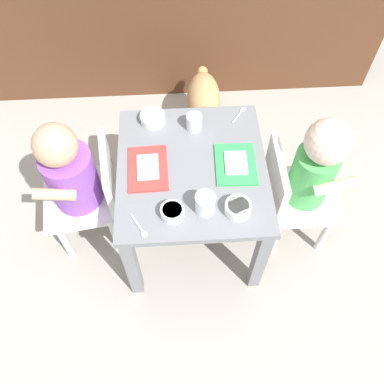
{
  "coord_description": "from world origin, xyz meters",
  "views": [
    {
      "loc": [
        -0.05,
        -0.86,
        1.6
      ],
      "look_at": [
        0.0,
        0.0,
        0.3
      ],
      "focal_mm": 38.02,
      "sensor_mm": 36.0,
      "label": 1
    }
  ],
  "objects_px": {
    "veggie_bowl_near": "(172,212)",
    "food_tray_right": "(236,165)",
    "water_cup_right": "(205,204)",
    "cereal_bowl_right_side": "(238,208)",
    "seated_child_left": "(74,176)",
    "dog": "(204,105)",
    "spoon_by_right_tray": "(240,113)",
    "veggie_bowl_far": "(153,118)",
    "spoon_by_left_tray": "(140,228)",
    "seated_child_right": "(310,172)",
    "water_cup_left": "(194,123)",
    "dining_table": "(192,180)",
    "food_tray_left": "(148,169)"
  },
  "relations": [
    {
      "from": "seated_child_right",
      "to": "water_cup_left",
      "type": "bearing_deg",
      "value": 153.3
    },
    {
      "from": "water_cup_left",
      "to": "cereal_bowl_right_side",
      "type": "distance_m",
      "value": 0.39
    },
    {
      "from": "seated_child_left",
      "to": "dog",
      "type": "height_order",
      "value": "seated_child_left"
    },
    {
      "from": "dog",
      "to": "water_cup_right",
      "type": "distance_m",
      "value": 0.76
    },
    {
      "from": "seated_child_right",
      "to": "water_cup_right",
      "type": "xyz_separation_m",
      "value": [
        -0.39,
        -0.15,
        0.07
      ]
    },
    {
      "from": "veggie_bowl_near",
      "to": "food_tray_left",
      "type": "bearing_deg",
      "value": 113.15
    },
    {
      "from": "food_tray_right",
      "to": "water_cup_right",
      "type": "xyz_separation_m",
      "value": [
        -0.12,
        -0.17,
        0.03
      ]
    },
    {
      "from": "dining_table",
      "to": "spoon_by_left_tray",
      "type": "xyz_separation_m",
      "value": [
        -0.18,
        -0.23,
        0.09
      ]
    },
    {
      "from": "water_cup_left",
      "to": "veggie_bowl_far",
      "type": "relative_size",
      "value": 0.66
    },
    {
      "from": "seated_child_right",
      "to": "spoon_by_right_tray",
      "type": "xyz_separation_m",
      "value": [
        -0.23,
        0.27,
        0.04
      ]
    },
    {
      "from": "food_tray_left",
      "to": "spoon_by_right_tray",
      "type": "height_order",
      "value": "food_tray_left"
    },
    {
      "from": "water_cup_right",
      "to": "dog",
      "type": "bearing_deg",
      "value": 85.46
    },
    {
      "from": "seated_child_right",
      "to": "cereal_bowl_right_side",
      "type": "height_order",
      "value": "seated_child_right"
    },
    {
      "from": "veggie_bowl_near",
      "to": "spoon_by_right_tray",
      "type": "distance_m",
      "value": 0.51
    },
    {
      "from": "veggie_bowl_far",
      "to": "spoon_by_right_tray",
      "type": "bearing_deg",
      "value": 3.25
    },
    {
      "from": "dog",
      "to": "veggie_bowl_near",
      "type": "bearing_deg",
      "value": -102.68
    },
    {
      "from": "water_cup_right",
      "to": "cereal_bowl_right_side",
      "type": "bearing_deg",
      "value": -7.58
    },
    {
      "from": "food_tray_right",
      "to": "spoon_by_left_tray",
      "type": "distance_m",
      "value": 0.41
    },
    {
      "from": "veggie_bowl_far",
      "to": "water_cup_left",
      "type": "bearing_deg",
      "value": -15.51
    },
    {
      "from": "seated_child_right",
      "to": "food_tray_left",
      "type": "relative_size",
      "value": 3.33
    },
    {
      "from": "spoon_by_right_tray",
      "to": "water_cup_left",
      "type": "bearing_deg",
      "value": -161.13
    },
    {
      "from": "water_cup_right",
      "to": "seated_child_left",
      "type": "bearing_deg",
      "value": 156.84
    },
    {
      "from": "seated_child_right",
      "to": "veggie_bowl_far",
      "type": "bearing_deg",
      "value": 156.2
    },
    {
      "from": "dog",
      "to": "water_cup_right",
      "type": "height_order",
      "value": "water_cup_right"
    },
    {
      "from": "water_cup_right",
      "to": "veggie_bowl_near",
      "type": "height_order",
      "value": "water_cup_right"
    },
    {
      "from": "food_tray_left",
      "to": "veggie_bowl_far",
      "type": "distance_m",
      "value": 0.23
    },
    {
      "from": "veggie_bowl_near",
      "to": "food_tray_right",
      "type": "bearing_deg",
      "value": 39.09
    },
    {
      "from": "water_cup_left",
      "to": "water_cup_right",
      "type": "relative_size",
      "value": 0.85
    },
    {
      "from": "dog",
      "to": "spoon_by_left_tray",
      "type": "height_order",
      "value": "spoon_by_left_tray"
    },
    {
      "from": "water_cup_left",
      "to": "veggie_bowl_far",
      "type": "height_order",
      "value": "water_cup_left"
    },
    {
      "from": "dog",
      "to": "food_tray_right",
      "type": "height_order",
      "value": "food_tray_right"
    },
    {
      "from": "seated_child_left",
      "to": "water_cup_right",
      "type": "bearing_deg",
      "value": -23.16
    },
    {
      "from": "dog",
      "to": "spoon_by_right_tray",
      "type": "distance_m",
      "value": 0.39
    },
    {
      "from": "water_cup_right",
      "to": "cereal_bowl_right_side",
      "type": "height_order",
      "value": "water_cup_right"
    },
    {
      "from": "food_tray_right",
      "to": "veggie_bowl_far",
      "type": "distance_m",
      "value": 0.37
    },
    {
      "from": "water_cup_right",
      "to": "cereal_bowl_right_side",
      "type": "xyz_separation_m",
      "value": [
        0.11,
        -0.01,
        -0.01
      ]
    },
    {
      "from": "dining_table",
      "to": "veggie_bowl_far",
      "type": "distance_m",
      "value": 0.28
    },
    {
      "from": "veggie_bowl_near",
      "to": "spoon_by_right_tray",
      "type": "bearing_deg",
      "value": 57.78
    },
    {
      "from": "water_cup_left",
      "to": "water_cup_right",
      "type": "bearing_deg",
      "value": -87.9
    },
    {
      "from": "food_tray_right",
      "to": "spoon_by_right_tray",
      "type": "relative_size",
      "value": 2.14
    },
    {
      "from": "food_tray_left",
      "to": "cereal_bowl_right_side",
      "type": "distance_m",
      "value": 0.35
    },
    {
      "from": "dining_table",
      "to": "water_cup_right",
      "type": "height_order",
      "value": "water_cup_right"
    },
    {
      "from": "food_tray_left",
      "to": "cereal_bowl_right_side",
      "type": "relative_size",
      "value": 2.34
    },
    {
      "from": "water_cup_left",
      "to": "spoon_by_left_tray",
      "type": "height_order",
      "value": "water_cup_left"
    },
    {
      "from": "seated_child_left",
      "to": "food_tray_right",
      "type": "relative_size",
      "value": 3.5
    },
    {
      "from": "water_cup_left",
      "to": "spoon_by_right_tray",
      "type": "bearing_deg",
      "value": 18.87
    },
    {
      "from": "spoon_by_right_tray",
      "to": "dining_table",
      "type": "bearing_deg",
      "value": -129.2
    },
    {
      "from": "food_tray_left",
      "to": "spoon_by_right_tray",
      "type": "bearing_deg",
      "value": 35.17
    },
    {
      "from": "veggie_bowl_far",
      "to": "spoon_by_left_tray",
      "type": "height_order",
      "value": "veggie_bowl_far"
    },
    {
      "from": "dining_table",
      "to": "seated_child_right",
      "type": "distance_m",
      "value": 0.43
    }
  ]
}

